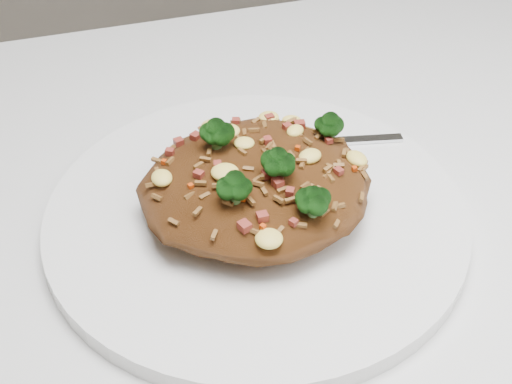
# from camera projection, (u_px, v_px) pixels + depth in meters

# --- Properties ---
(dining_table) EXTENTS (1.20, 0.80, 0.75)m
(dining_table) POSITION_uv_depth(u_px,v_px,m) (305.00, 366.00, 0.53)
(dining_table) COLOR silver
(dining_table) RESTS_ON ground
(plate) EXTENTS (0.30, 0.30, 0.01)m
(plate) POSITION_uv_depth(u_px,v_px,m) (256.00, 216.00, 0.51)
(plate) COLOR white
(plate) RESTS_ON dining_table
(fried_rice) EXTENTS (0.16, 0.15, 0.07)m
(fried_rice) POSITION_uv_depth(u_px,v_px,m) (257.00, 177.00, 0.48)
(fried_rice) COLOR brown
(fried_rice) RESTS_ON plate
(fork) EXTENTS (0.16, 0.05, 0.00)m
(fork) POSITION_uv_depth(u_px,v_px,m) (311.00, 143.00, 0.56)
(fork) COLOR silver
(fork) RESTS_ON plate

